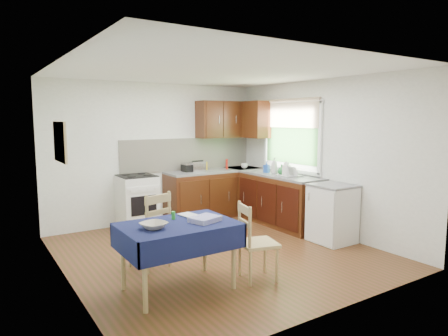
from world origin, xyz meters
TOP-DOWN VIEW (x-y plane):
  - floor at (0.00, 0.00)m, footprint 4.20×4.20m
  - ceiling at (0.00, 0.00)m, footprint 4.00×4.20m
  - wall_back at (0.00, 2.10)m, footprint 4.00×0.02m
  - wall_front at (0.00, -2.10)m, footprint 4.00×0.02m
  - wall_left at (-2.00, 0.00)m, footprint 0.02×4.20m
  - wall_right at (2.00, 0.00)m, footprint 0.02×4.20m
  - base_cabinets at (1.36, 1.26)m, footprint 1.90×2.30m
  - worktop_back at (1.05, 1.80)m, footprint 1.90×0.60m
  - worktop_right at (1.70, 0.65)m, footprint 0.60×1.70m
  - worktop_corner at (1.70, 1.80)m, footprint 0.60×0.60m
  - splashback at (0.65, 2.08)m, footprint 2.70×0.02m
  - upper_cabinets at (1.52, 1.80)m, footprint 1.20×0.85m
  - stove at (-0.50, 1.80)m, footprint 0.60×0.61m
  - window at (1.97, 0.70)m, footprint 0.04×1.48m
  - fridge at (1.70, -0.55)m, footprint 0.58×0.60m
  - corkboard at (-1.97, 0.30)m, footprint 0.04×0.62m
  - dining_table at (-1.02, -0.82)m, footprint 1.23×0.83m
  - chair_far at (-1.01, -0.06)m, footprint 0.53×0.53m
  - chair_near at (-0.17, -1.06)m, footprint 0.49×0.49m
  - toaster at (0.66, 1.76)m, footprint 0.27×0.17m
  - sandwich_press at (0.55, 1.85)m, footprint 0.27×0.24m
  - sauce_bottle at (1.30, 1.76)m, footprint 0.04×0.04m
  - yellow_packet at (0.88, 1.90)m, footprint 0.14×0.12m
  - dish_rack at (1.66, 0.37)m, footprint 0.37×0.28m
  - kettle at (1.66, 0.46)m, footprint 0.15×0.15m
  - cup at (1.64, 1.64)m, footprint 0.13×0.13m
  - soap_bottle_a at (1.63, 0.74)m, footprint 0.14×0.14m
  - soap_bottle_b at (1.64, 0.96)m, footprint 0.12×0.12m
  - soap_bottle_c at (1.70, 0.62)m, footprint 0.17×0.17m
  - plate_bowl at (-1.32, -0.86)m, footprint 0.32×0.32m
  - book at (-0.85, -0.59)m, footprint 0.20×0.25m
  - spice_jar at (-0.99, -0.63)m, footprint 0.04×0.04m
  - tea_towel at (-0.74, -0.91)m, footprint 0.37×0.32m

SIDE VIEW (x-z plane):
  - floor at x=0.00m, z-range 0.00..0.00m
  - base_cabinets at x=1.36m, z-range 0.00..0.86m
  - fridge at x=1.70m, z-range 0.00..0.88m
  - stove at x=-0.50m, z-range 0.00..0.92m
  - chair_near at x=-0.17m, z-range 0.03..0.94m
  - chair_far at x=-1.01m, z-range 0.03..1.00m
  - dining_table at x=-1.02m, z-range 0.27..1.01m
  - book at x=-0.85m, z-range 0.74..0.76m
  - tea_towel at x=-0.74m, z-range 0.74..0.80m
  - plate_bowl at x=-1.32m, z-range 0.74..0.81m
  - spice_jar at x=-0.99m, z-range 0.74..0.83m
  - worktop_back at x=1.05m, z-range 0.86..0.90m
  - worktop_right at x=1.70m, z-range 0.86..0.90m
  - worktop_corner at x=1.70m, z-range 0.86..0.90m
  - dish_rack at x=1.66m, z-range 0.83..1.01m
  - cup at x=1.64m, z-range 0.90..1.00m
  - yellow_packet at x=0.88m, z-range 0.90..1.05m
  - sandwich_press at x=0.55m, z-range 0.90..1.06m
  - soap_bottle_c at x=1.70m, z-range 0.90..1.08m
  - toaster at x=0.66m, z-range 0.89..1.10m
  - sauce_bottle at x=1.30m, z-range 0.90..1.09m
  - soap_bottle_b at x=1.64m, z-range 0.90..1.10m
  - kettle at x=1.66m, z-range 0.89..1.13m
  - soap_bottle_a at x=1.63m, z-range 0.90..1.19m
  - splashback at x=0.65m, z-range 0.90..1.50m
  - wall_back at x=0.00m, z-range 0.00..2.50m
  - wall_front at x=0.00m, z-range 0.00..2.50m
  - wall_left at x=-2.00m, z-range 0.00..2.50m
  - wall_right at x=2.00m, z-range 0.00..2.50m
  - corkboard at x=-1.97m, z-range 1.36..1.83m
  - window at x=1.97m, z-range 1.02..2.28m
  - upper_cabinets at x=1.52m, z-range 1.50..2.20m
  - ceiling at x=0.00m, z-range 2.49..2.51m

